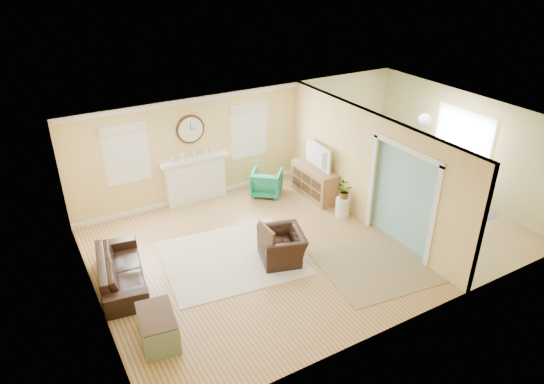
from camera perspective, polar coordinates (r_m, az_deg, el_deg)
The scene contains 29 objects.
floor at distance 10.72m, azimuth 4.53°, elevation -5.37°, with size 9.00×9.00×0.00m, color olive.
wall_back at distance 12.45m, azimuth -2.98°, elevation 6.22°, with size 9.00×0.02×2.60m, color tan.
wall_front at distance 8.14m, azimuth 16.78°, elevation -7.38°, with size 9.00×0.02×2.60m, color tan.
wall_left at distance 8.67m, azimuth -20.82°, elevation -5.77°, with size 0.02×6.00×2.60m, color tan.
wall_right at distance 12.98m, azimuth 21.57°, elevation 5.19°, with size 0.02×6.00×2.60m, color tan.
ceiling at distance 9.57m, azimuth 5.10°, elevation 7.84°, with size 9.00×6.00×0.02m, color white.
partition at distance 11.10m, azimuth 10.49°, elevation 3.40°, with size 0.17×6.00×2.60m.
fireplace at distance 12.08m, azimuth -8.99°, elevation 1.58°, with size 1.70×0.30×1.17m.
wall_clock at distance 11.67m, azimuth -9.59°, elevation 7.29°, with size 0.70×0.07×0.70m.
window_left at distance 11.34m, azimuth -16.82°, elevation 4.82°, with size 1.05×0.13×1.42m.
window_right at distance 12.30m, azimuth -2.71°, elevation 7.75°, with size 1.05×0.13×1.42m.
french_doors at distance 13.02m, azimuth 21.29°, elevation 4.35°, with size 0.06×1.70×2.20m.
pendant at distance 11.59m, azimuth 17.49°, elevation 8.10°, with size 0.30×0.30×0.55m.
rug_cream at distance 10.08m, azimuth -4.76°, elevation -7.70°, with size 2.70×2.34×0.01m, color beige.
rug_jute at distance 10.05m, azimuth 12.66°, elevation -8.49°, with size 2.30×1.88×0.01m, color #A1825F.
rug_grey at distance 12.65m, azimuth 17.31°, elevation -1.17°, with size 2.24×2.80×0.01m, color slate.
sofa at distance 9.64m, azimuth -17.36°, elevation -8.77°, with size 2.02×0.79×0.59m, color black.
eames_chair at distance 9.85m, azimuth 1.17°, elevation -6.34°, with size 0.97×0.85×0.63m, color black.
green_chair at distance 12.32m, azimuth -0.63°, elevation 1.13°, with size 0.72×0.74×0.67m, color #18755B.
trunk at distance 8.30m, azimuth -13.28°, elevation -15.23°, with size 0.68×0.98×0.53m.
credenza at distance 12.25m, azimuth 4.97°, elevation 1.20°, with size 0.49×1.44×0.80m.
tv at distance 11.95m, azimuth 5.04°, elevation 4.21°, with size 1.06×0.14×0.61m, color black.
garden_stool at distance 11.49m, azimuth 8.28°, elevation -1.79°, with size 0.32×0.32×0.48m, color white.
potted_plant at distance 11.29m, azimuth 8.42°, elevation 0.14°, with size 0.35×0.30×0.39m, color #337F33.
dining_table at distance 12.50m, azimuth 17.51°, elevation 0.18°, with size 1.93×1.08×0.68m, color #492E18.
dining_chair_n at distance 13.00m, azimuth 14.06°, elevation 2.92°, with size 0.47×0.47×0.99m.
dining_chair_s at distance 11.78m, azimuth 21.47°, elevation -0.77°, with size 0.51×0.51×1.03m.
dining_chair_w at distance 11.96m, azimuth 15.04°, elevation 0.29°, with size 0.47×0.47×0.90m.
dining_chair_e at distance 12.78m, azimuth 19.47°, elevation 1.59°, with size 0.48×0.48×0.95m.
Camera 1 is at (-5.19, -7.39, 5.78)m, focal length 32.00 mm.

